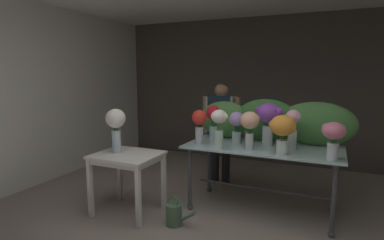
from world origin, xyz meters
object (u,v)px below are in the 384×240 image
(vase_rosy_tulips, at_px, (333,136))
(vase_white_roses_tall, at_px, (116,124))
(vase_blush_stock, at_px, (293,126))
(display_table_glass, at_px, (262,157))
(vase_ivory_hydrangea, at_px, (219,124))
(vase_scarlet_freesia, at_px, (199,123))
(side_table_white, at_px, (127,162))
(vase_lilac_carnations, at_px, (237,124))
(vase_violet_roses, at_px, (268,118))
(watering_can, at_px, (174,214))
(vase_crimson_snapdragons, at_px, (213,118))
(vase_sunset_dahlias, at_px, (283,129))
(vase_peach_ranunculus, at_px, (250,124))
(florist, at_px, (221,123))

(vase_rosy_tulips, distance_m, vase_white_roses_tall, 2.36)
(vase_blush_stock, height_order, vase_rosy_tulips, vase_blush_stock)
(display_table_glass, height_order, vase_blush_stock, vase_blush_stock)
(vase_ivory_hydrangea, xyz_separation_m, vase_scarlet_freesia, (-0.31, 0.16, -0.03))
(side_table_white, bearing_deg, vase_lilac_carnations, 34.00)
(vase_violet_roses, bearing_deg, vase_scarlet_freesia, -163.77)
(display_table_glass, bearing_deg, vase_rosy_tulips, -22.88)
(side_table_white, bearing_deg, vase_rosy_tulips, 9.92)
(vase_violet_roses, relative_size, vase_lilac_carnations, 1.31)
(vase_violet_roses, xyz_separation_m, watering_can, (-0.83, -0.81, -1.01))
(side_table_white, xyz_separation_m, vase_blush_stock, (1.76, 0.68, 0.45))
(vase_blush_stock, xyz_separation_m, vase_lilac_carnations, (-0.66, 0.06, -0.03))
(vase_white_roses_tall, distance_m, watering_can, 1.22)
(vase_crimson_snapdragons, bearing_deg, vase_sunset_dahlias, -24.38)
(vase_crimson_snapdragons, bearing_deg, vase_ivory_hydrangea, -62.48)
(vase_ivory_hydrangea, bearing_deg, watering_can, -129.97)
(vase_blush_stock, bearing_deg, vase_violet_roses, 165.66)
(vase_sunset_dahlias, bearing_deg, vase_scarlet_freesia, 173.09)
(vase_rosy_tulips, xyz_separation_m, vase_crimson_snapdragons, (-1.42, 0.45, 0.03))
(vase_white_roses_tall, height_order, watering_can, vase_white_roses_tall)
(vase_peach_ranunculus, xyz_separation_m, vase_white_roses_tall, (-1.47, -0.49, -0.03))
(vase_peach_ranunculus, bearing_deg, florist, 125.72)
(vase_lilac_carnations, bearing_deg, vase_blush_stock, -4.90)
(vase_white_roses_tall, relative_size, watering_can, 1.48)
(vase_scarlet_freesia, bearing_deg, vase_crimson_snapdragons, 77.40)
(vase_crimson_snapdragons, bearing_deg, display_table_glass, -11.23)
(side_table_white, xyz_separation_m, vase_ivory_hydrangea, (1.00, 0.37, 0.46))
(vase_scarlet_freesia, height_order, vase_crimson_snapdragons, vase_crimson_snapdragons)
(vase_scarlet_freesia, distance_m, vase_blush_stock, 1.08)
(display_table_glass, xyz_separation_m, vase_ivory_hydrangea, (-0.43, -0.33, 0.41))
(vase_ivory_hydrangea, xyz_separation_m, vase_crimson_snapdragons, (-0.24, 0.46, -0.00))
(florist, bearing_deg, vase_white_roses_tall, -120.31)
(display_table_glass, distance_m, vase_peach_ranunculus, 0.48)
(vase_rosy_tulips, distance_m, vase_sunset_dahlias, 0.48)
(side_table_white, xyz_separation_m, vase_peach_ranunculus, (1.32, 0.49, 0.46))
(vase_violet_roses, distance_m, vase_lilac_carnations, 0.39)
(vase_lilac_carnations, height_order, vase_sunset_dahlias, vase_sunset_dahlias)
(florist, height_order, vase_crimson_snapdragons, florist)
(vase_peach_ranunculus, bearing_deg, vase_scarlet_freesia, 176.46)
(florist, distance_m, vase_ivory_hydrangea, 1.09)
(side_table_white, relative_size, vase_crimson_snapdragons, 1.66)
(florist, bearing_deg, vase_peach_ranunculus, -54.28)
(vase_ivory_hydrangea, height_order, vase_white_roses_tall, vase_ivory_hydrangea)
(side_table_white, bearing_deg, vase_sunset_dahlias, 13.46)
(vase_sunset_dahlias, distance_m, watering_can, 1.49)
(side_table_white, relative_size, vase_ivory_hydrangea, 1.64)
(vase_white_roses_tall, bearing_deg, display_table_glass, 23.87)
(vase_rosy_tulips, bearing_deg, vase_blush_stock, 144.06)
(vase_crimson_snapdragons, bearing_deg, vase_blush_stock, -8.35)
(side_table_white, distance_m, vase_ivory_hydrangea, 1.16)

